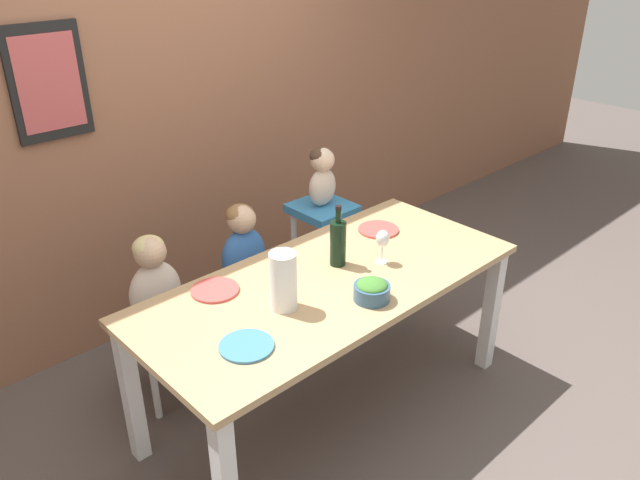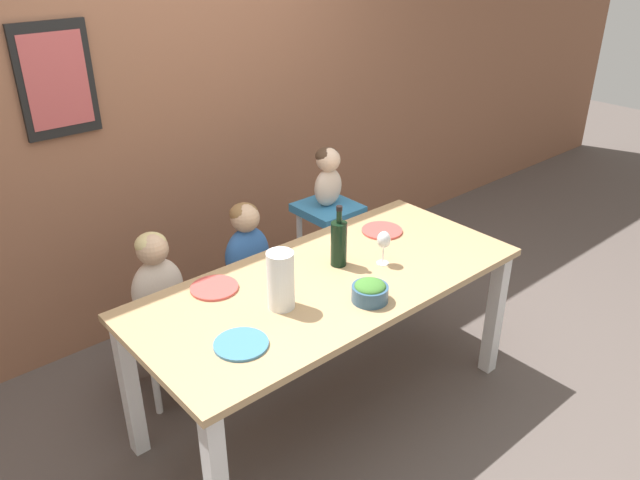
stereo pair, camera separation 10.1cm
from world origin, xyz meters
name	(u,v)px [view 2 (the right image)]	position (x,y,z in m)	size (l,w,h in m)	color
ground_plane	(328,405)	(0.00, 0.00, 0.00)	(14.00, 14.00, 0.00)	#564C47
wall_back	(174,100)	(0.00, 1.34, 1.35)	(10.00, 0.09, 2.70)	#8E5B42
dining_table	(329,296)	(0.00, 0.00, 0.67)	(1.88, 0.84, 0.77)	tan
chair_far_left	(163,328)	(-0.54, 0.68, 0.38)	(0.39, 0.40, 0.45)	silver
chair_far_center	(249,292)	(0.00, 0.68, 0.38)	(0.39, 0.40, 0.45)	silver
chair_right_highchair	(328,231)	(0.59, 0.68, 0.58)	(0.33, 0.34, 0.75)	silver
person_child_left	(156,276)	(-0.54, 0.68, 0.69)	(0.27, 0.16, 0.47)	beige
person_child_center	(246,243)	(0.00, 0.68, 0.69)	(0.27, 0.16, 0.47)	#3366B2
person_baby_right	(328,173)	(0.59, 0.68, 0.95)	(0.19, 0.15, 0.36)	beige
wine_bottle	(339,242)	(0.13, 0.07, 0.89)	(0.08, 0.08, 0.31)	black
paper_towel_roll	(281,280)	(-0.31, -0.04, 0.90)	(0.12, 0.12, 0.26)	white
wine_glass_near	(384,241)	(0.30, -0.06, 0.89)	(0.07, 0.07, 0.17)	white
salad_bowl_large	(370,291)	(0.01, -0.26, 0.82)	(0.16, 0.16, 0.10)	#335675
dinner_plate_front_left	(241,344)	(-0.60, -0.16, 0.77)	(0.22, 0.22, 0.01)	teal
dinner_plate_back_left	(214,288)	(-0.45, 0.27, 0.77)	(0.22, 0.22, 0.01)	#D14C47
dinner_plate_back_right	(382,231)	(0.55, 0.19, 0.77)	(0.22, 0.22, 0.01)	#D14C47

